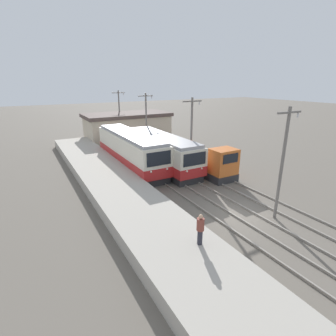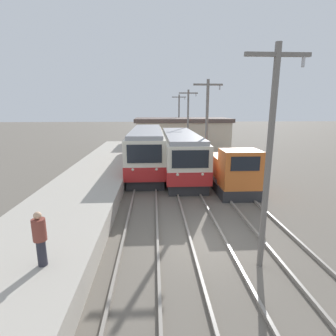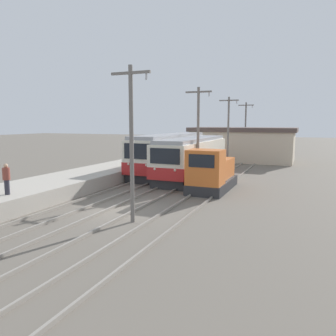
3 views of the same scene
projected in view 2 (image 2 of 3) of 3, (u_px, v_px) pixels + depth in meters
The scene contains 14 objects.
ground_plane at pixel (204, 244), 10.69m from camera, with size 200.00×200.00×0.00m, color #665E54.
platform_left at pixel (46, 238), 10.25m from camera, with size 4.50×54.00×0.96m, color #ADA599.
track_left at pixel (140, 245), 10.54m from camera, with size 1.54×60.00×0.14m.
track_center at pixel (209, 243), 10.69m from camera, with size 1.54×60.00×0.14m.
track_right at pixel (280, 241), 10.85m from camera, with size 1.54×60.00×0.14m.
commuter_train_left at pixel (147, 151), 23.30m from camera, with size 2.84×13.20×3.68m.
commuter_train_center at pixel (180, 155), 21.81m from camera, with size 2.84×12.15×3.46m.
shunting_locomotive at pixel (231, 173), 17.58m from camera, with size 2.40×5.69×3.00m.
catenary_mast_near at pixel (269, 154), 8.40m from camera, with size 2.00×0.20×7.34m.
catenary_mast_mid at pixel (207, 129), 18.24m from camera, with size 2.00×0.20×7.34m.
catenary_mast_far at pixel (188, 122), 28.07m from camera, with size 2.00×0.20×7.34m.
catenary_mast_distant at pixel (179, 118), 37.91m from camera, with size 2.00×0.20×7.34m.
person_on_platform at pixel (40, 237), 7.46m from camera, with size 0.38×0.38×1.66m.
station_building at pixel (182, 133), 35.64m from camera, with size 12.60×6.30×4.14m.
Camera 2 is at (-2.00, -9.63, 5.44)m, focal length 28.00 mm.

